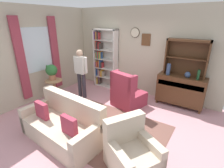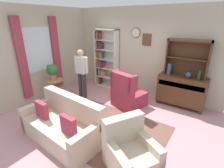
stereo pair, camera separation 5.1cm
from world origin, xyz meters
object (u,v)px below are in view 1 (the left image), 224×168
object	(u,v)px
bottle_wine	(198,75)
bookshelf	(104,59)
plant_stand	(55,88)
book_stack	(86,103)
vase_tall	(168,69)
potted_plant_small	(62,97)
coffee_table	(86,109)
person_reading	(81,71)
armchair_floral	(132,154)
potted_plant_large	(51,71)
wingback_chair	(127,94)
sideboard_hutch	(187,53)
couch_floral	(63,125)
vase_round	(188,75)
sideboard	(180,90)

from	to	relation	value
bottle_wine	bookshelf	bearing A→B (deg)	176.89
plant_stand	book_stack	xyz separation A→B (m)	(1.60, -0.34, 0.05)
bookshelf	plant_stand	distance (m)	2.02
vase_tall	potted_plant_small	xyz separation A→B (m)	(-2.63, -1.72, -0.88)
book_stack	plant_stand	bearing A→B (deg)	168.13
potted_plant_small	coffee_table	distance (m)	1.35
potted_plant_small	person_reading	size ratio (longest dim) A/B	0.22
person_reading	armchair_floral	bearing A→B (deg)	-31.81
bookshelf	potted_plant_large	size ratio (longest dim) A/B	4.36
coffee_table	bookshelf	bearing A→B (deg)	115.42
armchair_floral	wingback_chair	size ratio (longest dim) A/B	1.00
sideboard_hutch	coffee_table	world-z (taller)	sideboard_hutch
couch_floral	potted_plant_large	world-z (taller)	potted_plant_large
couch_floral	vase_round	bearing A→B (deg)	56.77
bookshelf	wingback_chair	world-z (taller)	bookshelf
bookshelf	book_stack	distance (m)	2.43
armchair_floral	person_reading	world-z (taller)	person_reading
sideboard	plant_stand	distance (m)	3.82
potted_plant_small	person_reading	bearing A→B (deg)	70.80
wingback_chair	person_reading	xyz separation A→B (m)	(-1.52, -0.26, 0.52)
couch_floral	coffee_table	xyz separation A→B (m)	(-0.01, 0.73, 0.04)
vase_tall	wingback_chair	size ratio (longest dim) A/B	0.30
couch_floral	potted_plant_small	size ratio (longest dim) A/B	5.35
sideboard_hutch	potted_plant_large	bearing A→B (deg)	-152.13
wingback_chair	coffee_table	bearing A→B (deg)	-109.38
couch_floral	wingback_chair	world-z (taller)	wingback_chair
sideboard	book_stack	world-z (taller)	sideboard
sideboard_hutch	potted_plant_large	distance (m)	3.96
person_reading	wingback_chair	bearing A→B (deg)	9.75
sideboard_hutch	book_stack	size ratio (longest dim) A/B	5.08
couch_floral	book_stack	size ratio (longest dim) A/B	8.58
armchair_floral	potted_plant_small	distance (m)	3.03
plant_stand	sideboard	bearing A→B (deg)	26.99
sideboard_hutch	potted_plant_small	distance (m)	3.82
couch_floral	armchair_floral	xyz separation A→B (m)	(1.56, 0.11, -0.02)
vase_tall	book_stack	bearing A→B (deg)	-125.42
sideboard	bottle_wine	distance (m)	0.68
potted_plant_large	book_stack	world-z (taller)	potted_plant_large
vase_tall	potted_plant_large	bearing A→B (deg)	-151.89
sideboard_hutch	coffee_table	xyz separation A→B (m)	(-1.72, -2.26, -1.21)
armchair_floral	book_stack	bearing A→B (deg)	156.81
plant_stand	vase_tall	bearing A→B (deg)	28.75
book_stack	sideboard_hutch	bearing A→B (deg)	50.36
wingback_chair	book_stack	xyz separation A→B (m)	(-0.53, -1.19, 0.07)
bookshelf	wingback_chair	distance (m)	1.90
sideboard	potted_plant_small	bearing A→B (deg)	-149.24
vase_round	potted_plant_small	xyz separation A→B (m)	(-3.15, -1.73, -0.80)
book_stack	potted_plant_small	bearing A→B (deg)	167.66
person_reading	coffee_table	size ratio (longest dim) A/B	1.95
couch_floral	potted_plant_small	bearing A→B (deg)	140.49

